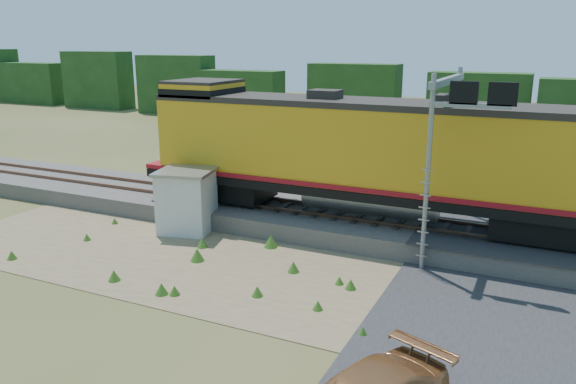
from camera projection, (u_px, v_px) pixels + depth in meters
The scene contains 10 objects.
ground at pixel (281, 282), 19.52m from camera, with size 140.00×140.00×0.00m, color #475123.
ballast at pixel (341, 223), 24.66m from camera, with size 70.00×5.00×0.80m, color slate.
rails at pixel (341, 212), 24.53m from camera, with size 70.00×1.54×0.16m.
dirt_shoulder at pixel (238, 267), 20.78m from camera, with size 26.00×8.00×0.03m, color #8C7754.
road at pixel (496, 311), 17.26m from camera, with size 7.00×66.00×0.86m.
tree_line_north at pixel (461, 98), 51.91m from camera, with size 130.00×3.00×6.50m.
weed_clumps at pixel (198, 265), 21.05m from camera, with size 15.00×6.20×0.56m, color #35621C, non-canonical shape.
locomotive at pixel (364, 152), 23.42m from camera, with size 21.05×3.21×5.43m.
shed at pixel (187, 200), 24.51m from camera, with size 2.81×2.81×2.76m.
signal_gantry at pixel (452, 119), 20.93m from camera, with size 2.81×6.20×7.08m.
Camera 1 is at (7.94, -16.21, 8.08)m, focal length 35.00 mm.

